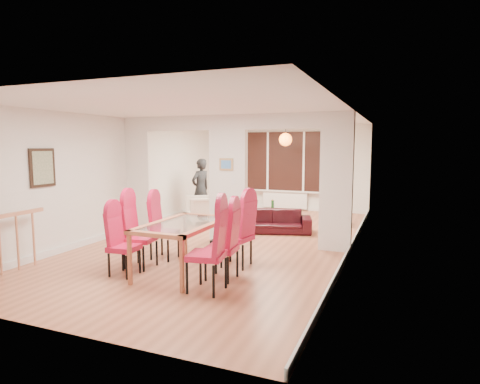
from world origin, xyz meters
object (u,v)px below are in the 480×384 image
Objects in this scene: dining_table at (184,247)px; dining_chair_rb at (222,243)px; dining_chair_rc at (236,232)px; dining_chair_lc at (164,229)px; armchair at (202,209)px; dining_chair_lb at (140,233)px; coffee_table at (276,215)px; bowl at (283,210)px; television at (335,214)px; sofa at (272,221)px; person at (201,189)px; bottle at (273,205)px; dining_chair_la at (124,243)px; dining_chair_ra at (206,249)px.

dining_table is 0.71m from dining_chair_rb.
dining_chair_rb is at bearing -76.09° from dining_chair_rc.
dining_chair_lc reaches higher than armchair.
dining_chair_lb is 1.13× the size of coffee_table.
dining_chair_lb is 1.46m from dining_chair_rb.
dining_chair_lb reaches higher than bowl.
television is 0.86× the size of coffee_table.
coffee_table is at bearing 88.08° from sofa.
coffee_table is 4.42× the size of bowl.
dining_chair_lb is 1.03× the size of dining_chair_rb.
person is 2.01m from bottle.
bottle is (1.51, 1.21, 0.03)m from armchair.
person is at bearing 171.19° from armchair.
coffee_table is (1.61, 1.22, -0.24)m from armchair.
bottle is (0.70, 5.39, -0.13)m from dining_chair_la.
dining_chair_lc is (0.08, 0.59, -0.03)m from dining_chair_lb.
dining_chair_rb is 3.43m from sofa.
dining_chair_ra reaches higher than dining_table.
sofa is at bearing 67.54° from dining_chair_la.
dining_chair_rb is at bearing -32.31° from dining_chair_lc.
bowl is (1.00, 4.95, -0.31)m from dining_chair_lb.
dining_chair_ra reaches higher than dining_chair_rc.
person is 2.17m from coffee_table.
dining_chair_rc reaches higher than dining_chair_lc.
dining_chair_lc is at bearing 142.14° from dining_table.
bottle reaches higher than bowl.
dining_chair_rc is at bearing 54.90° from person.
sofa is 1.57m from bowl.
armchair reaches higher than coffee_table.
dining_chair_la is 1.51m from dining_chair_rb.
bottle is (-0.76, 5.00, -0.17)m from dining_chair_rb.
bottle is (-0.49, 1.58, 0.12)m from sofa.
dining_chair_lb is 4.98× the size of bowl.
television is (0.90, 5.45, -0.34)m from dining_chair_ra.
bottle is at bearing 90.85° from dining_table.
dining_chair_rc is 1.47× the size of armchair.
dining_chair_la is at bearing 33.76° from person.
coffee_table is at bearing 87.21° from dining_chair_ra.
coffee_table is at bearing 7.12° from bottle.
dining_chair_ra reaches higher than armchair.
armchair is at bearing -141.32° from bottle.
dining_table is 1.49× the size of dining_chair_rc.
armchair is at bearing 95.82° from dining_chair_la.
dining_chair_rc reaches higher than coffee_table.
dining_chair_lb is (-0.01, 0.42, 0.06)m from dining_chair_la.
dining_table is 1.96× the size of television.
armchair is at bearing 108.07° from dining_chair_ra.
sofa is at bearing 88.97° from dining_chair_rb.
dining_chair_lc is (0.08, 1.01, 0.03)m from dining_chair_la.
coffee_table is 0.25m from bowl.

